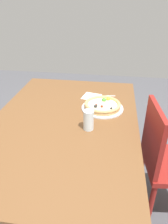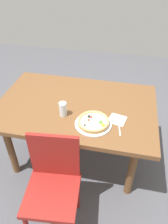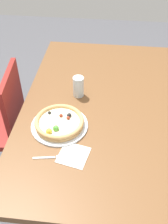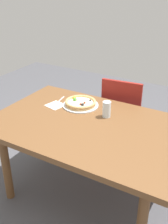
# 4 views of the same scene
# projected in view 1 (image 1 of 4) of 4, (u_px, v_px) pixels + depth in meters

# --- Properties ---
(ground_plane) EXTENTS (6.00, 6.00, 0.00)m
(ground_plane) POSITION_uv_depth(u_px,v_px,m) (68.00, 195.00, 1.82)
(ground_plane) COLOR #4C4C51
(dining_table) EXTENTS (1.50, 0.99, 0.74)m
(dining_table) POSITION_uv_depth(u_px,v_px,m) (64.00, 131.00, 1.50)
(dining_table) COLOR brown
(dining_table) RESTS_ON ground
(chair_near) EXTENTS (0.44, 0.44, 0.89)m
(chair_near) POSITION_uv_depth(u_px,v_px,m) (166.00, 159.00, 1.48)
(chair_near) COLOR maroon
(chair_near) RESTS_ON ground
(plate) EXTENTS (0.31, 0.31, 0.01)m
(plate) POSITION_uv_depth(u_px,v_px,m) (102.00, 108.00, 1.61)
(plate) COLOR silver
(plate) RESTS_ON dining_table
(pizza) EXTENTS (0.27, 0.27, 0.05)m
(pizza) POSITION_uv_depth(u_px,v_px,m) (103.00, 105.00, 1.60)
(pizza) COLOR tan
(pizza) RESTS_ON plate
(fork) EXTENTS (0.04, 0.17, 0.00)m
(fork) POSITION_uv_depth(u_px,v_px,m) (104.00, 96.00, 1.80)
(fork) COLOR silver
(fork) RESTS_ON dining_table
(drinking_glass) EXTENTS (0.07, 0.07, 0.13)m
(drinking_glass) POSITION_uv_depth(u_px,v_px,m) (89.00, 120.00, 1.35)
(drinking_glass) COLOR silver
(drinking_glass) RESTS_ON dining_table
(napkin) EXTENTS (0.17, 0.17, 0.00)m
(napkin) POSITION_uv_depth(u_px,v_px,m) (92.00, 97.00, 1.79)
(napkin) COLOR white
(napkin) RESTS_ON dining_table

